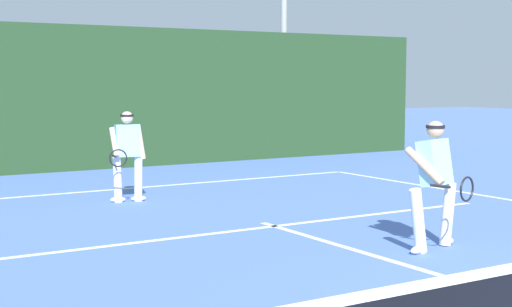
% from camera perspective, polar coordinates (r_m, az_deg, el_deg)
% --- Properties ---
extents(court_line_baseline_far, '(9.55, 0.10, 0.01)m').
position_cam_1_polar(court_line_baseline_far, '(14.91, -8.45, -2.50)').
color(court_line_baseline_far, white).
rests_on(court_line_baseline_far, ground_plane).
extents(court_line_service, '(7.78, 0.10, 0.01)m').
position_cam_1_polar(court_line_service, '(10.84, 1.38, -5.44)').
color(court_line_service, white).
rests_on(court_line_service, ground_plane).
extents(court_line_centre, '(0.10, 6.40, 0.01)m').
position_cam_1_polar(court_line_centre, '(8.61, 12.09, -8.44)').
color(court_line_centre, white).
rests_on(court_line_centre, ground_plane).
extents(player_near, '(0.96, 0.90, 1.58)m').
position_cam_1_polar(player_near, '(9.48, 13.22, -1.90)').
color(player_near, silver).
rests_on(player_near, ground_plane).
extents(player_far, '(0.84, 0.85, 1.54)m').
position_cam_1_polar(player_far, '(13.08, -9.59, 0.07)').
color(player_far, silver).
rests_on(player_far, ground_plane).
extents(back_fence_windscreen, '(19.58, 0.12, 3.32)m').
position_cam_1_polar(back_fence_windscreen, '(17.90, -12.77, 4.06)').
color(back_fence_windscreen, '#1F3B1E').
rests_on(back_fence_windscreen, ground_plane).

